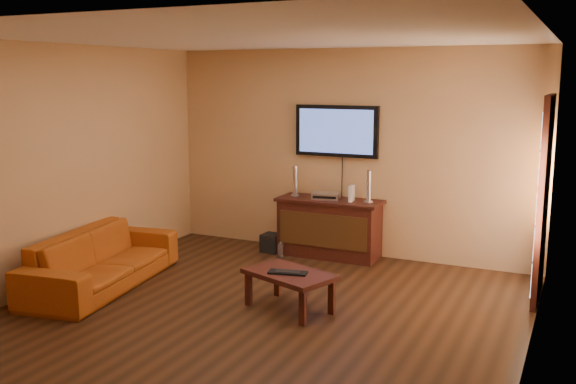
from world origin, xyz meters
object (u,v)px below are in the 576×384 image
Objects in this scene: media_console at (329,228)px; sofa at (102,250)px; speaker_right at (369,188)px; subwoofer at (272,243)px; television at (337,131)px; av_receiver at (326,196)px; keyboard at (288,272)px; speaker_left at (295,182)px; coffee_table at (289,278)px; game_console at (352,193)px; bottle at (280,250)px.

media_console is 2.90m from sofa.
speaker_right is (0.52, 0.01, 0.57)m from media_console.
media_console is 0.83m from subwoofer.
av_receiver is (-0.06, -0.20, -0.83)m from television.
television is at bearing 99.15° from keyboard.
speaker_left is 0.99× the size of keyboard.
speaker_right is at bearing -11.89° from av_receiver.
subwoofer is at bearing 121.31° from coffee_table.
game_console reaches higher than keyboard.
game_console reaches higher than coffee_table.
speaker_left is at bearing 112.72° from keyboard.
coffee_table is at bearing -66.93° from speaker_left.
television reaches higher than av_receiver.
media_console is 5.64× the size of subwoofer.
bottle is at bearing -162.47° from speaker_right.
speaker_right is 1.94× the size of bottle.
speaker_right is at bearing -21.53° from television.
media_console is 1.21× the size of television.
media_console is at bearing -28.95° from av_receiver.
speaker_right is 0.99× the size of keyboard.
keyboard is (0.92, -1.73, 0.31)m from bottle.
av_receiver is 1.01m from subwoofer.
speaker_right is at bearing 85.42° from coffee_table.
coffee_table reaches higher than bottle.
media_console is 3.39× the size of speaker_left.
speaker_left reaches higher than av_receiver.
speaker_right is 2.14m from keyboard.
coffee_table is 2.24m from sofa.
keyboard reaches higher than bottle.
speaker_left is at bearing 82.12° from bottle.
television is 3.31m from sofa.
coffee_table is 2.50× the size of keyboard.
coffee_table is 1.93m from bottle.
speaker_right is at bearing 17.53° from bottle.
speaker_right is (0.52, -0.21, -0.68)m from television.
television is at bearing 27.29° from subwoofer.
keyboard is at bearing -79.89° from media_console.
subwoofer is at bearing -173.81° from speaker_right.
coffee_table is at bearing -89.94° from av_receiver.
speaker_left is at bearing -159.01° from television.
subwoofer is (-0.73, -0.14, -0.68)m from av_receiver.
game_console is at bearing 91.57° from coffee_table.
av_receiver is at bearing 14.56° from subwoofer.
av_receiver reaches higher than sofa.
speaker_right reaches higher than bottle.
television is 0.87m from speaker_left.
game_console is at bearing -2.17° from media_console.
speaker_left is at bearing 167.14° from av_receiver.
av_receiver is at bearing 179.71° from speaker_right.
television is 2.79× the size of speaker_right.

